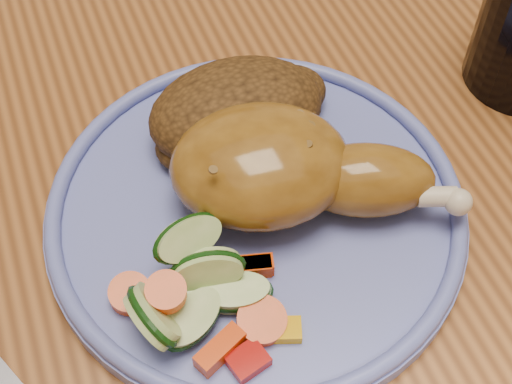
% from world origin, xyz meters
% --- Properties ---
extents(dining_table, '(0.90, 1.40, 0.75)m').
position_xyz_m(dining_table, '(0.00, 0.00, 0.67)').
color(dining_table, brown).
rests_on(dining_table, ground).
extents(plate, '(0.26, 0.26, 0.01)m').
position_xyz_m(plate, '(-0.07, -0.09, 0.76)').
color(plate, '#5D69BE').
rests_on(plate, dining_table).
extents(plate_rim, '(0.25, 0.25, 0.01)m').
position_xyz_m(plate_rim, '(-0.07, -0.09, 0.77)').
color(plate_rim, '#5D69BE').
rests_on(plate_rim, plate).
extents(chicken_leg, '(0.17, 0.12, 0.06)m').
position_xyz_m(chicken_leg, '(-0.05, -0.09, 0.79)').
color(chicken_leg, '#8B5E1D').
rests_on(chicken_leg, plate).
extents(rice_pilaf, '(0.12, 0.08, 0.05)m').
position_xyz_m(rice_pilaf, '(-0.06, -0.03, 0.78)').
color(rice_pilaf, '#4C2F13').
rests_on(rice_pilaf, plate).
extents(vegetable_pile, '(0.09, 0.10, 0.05)m').
position_xyz_m(vegetable_pile, '(-0.13, -0.14, 0.78)').
color(vegetable_pile, '#A50A05').
rests_on(vegetable_pile, plate).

